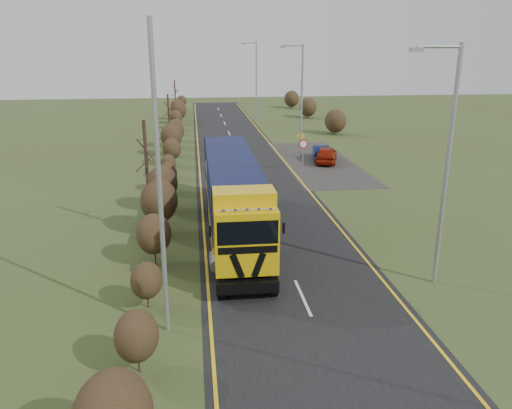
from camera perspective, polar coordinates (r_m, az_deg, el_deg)
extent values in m
plane|color=#3B471E|center=(23.72, 3.30, -6.08)|extent=(160.00, 160.00, 0.00)
cube|color=black|center=(33.01, 0.20, 0.83)|extent=(8.00, 120.00, 0.02)
cube|color=#2E2C29|center=(43.73, 7.02, 4.86)|extent=(6.00, 18.00, 0.02)
cube|color=yellow|center=(32.76, -6.23, 0.63)|extent=(0.12, 116.00, 0.01)
cube|color=yellow|center=(33.66, 6.46, 1.09)|extent=(0.12, 116.00, 0.01)
cube|color=silver|center=(20.18, 5.36, -10.50)|extent=(0.12, 3.00, 0.01)
cube|color=silver|center=(27.37, 1.80, -2.70)|extent=(0.12, 3.00, 0.01)
cube|color=silver|center=(34.91, -0.22, 1.80)|extent=(0.12, 3.00, 0.01)
cube|color=silver|center=(42.63, -1.52, 4.69)|extent=(0.12, 3.00, 0.01)
cube|color=silver|center=(50.43, -2.42, 6.68)|extent=(0.12, 3.00, 0.01)
cube|color=silver|center=(58.28, -3.09, 8.14)|extent=(0.12, 3.00, 0.01)
cube|color=silver|center=(66.17, -3.60, 9.25)|extent=(0.12, 3.00, 0.01)
cube|color=silver|center=(74.09, -4.01, 10.13)|extent=(0.12, 3.00, 0.01)
cube|color=silver|center=(82.02, -4.33, 10.83)|extent=(0.12, 3.00, 0.01)
ellipsoid|color=black|center=(15.81, -13.50, -14.35)|extent=(1.34, 1.74, 1.54)
ellipsoid|color=black|center=(19.37, -12.41, -8.45)|extent=(1.21, 1.57, 1.39)
ellipsoid|color=black|center=(22.90, -11.60, -3.29)|extent=(1.58, 2.06, 1.82)
ellipsoid|color=black|center=(26.56, -11.02, 0.46)|extent=(1.96, 2.55, 2.25)
ellipsoid|color=black|center=(30.44, -10.65, 2.42)|extent=(1.83, 2.38, 2.10)
ellipsoid|color=black|center=(34.41, -10.13, 3.45)|extent=(1.37, 1.78, 1.57)
ellipsoid|color=black|center=(38.34, -10.01, 4.65)|extent=(1.20, 1.56, 1.38)
ellipsoid|color=black|center=(42.18, -9.61, 6.29)|extent=(1.55, 2.02, 1.78)
ellipsoid|color=black|center=(46.06, -9.67, 7.69)|extent=(1.95, 2.53, 2.24)
ellipsoid|color=black|center=(50.01, -9.27, 8.37)|extent=(1.85, 2.41, 2.13)
ellipsoid|color=black|center=(54.03, -9.35, 8.57)|extent=(1.40, 1.81, 1.61)
ellipsoid|color=black|center=(58.00, -8.97, 9.00)|extent=(1.19, 1.55, 1.37)
ellipsoid|color=black|center=(61.93, -9.15, 9.81)|extent=(1.52, 1.97, 1.75)
ellipsoid|color=black|center=(65.84, -8.80, 10.61)|extent=(1.93, 2.51, 2.22)
ellipsoid|color=black|center=(69.83, -8.99, 10.94)|extent=(1.88, 2.44, 2.16)
ellipsoid|color=black|center=(73.84, -8.62, 10.98)|extent=(1.43, 1.85, 1.64)
ellipsoid|color=black|center=(77.85, -8.83, 11.13)|extent=(1.19, 1.55, 1.37)
ellipsoid|color=black|center=(81.79, -8.50, 11.64)|extent=(1.49, 1.93, 1.71)
cylinder|color=#34211A|center=(26.29, -12.29, 2.89)|extent=(0.18, 0.18, 6.05)
cylinder|color=#34211A|center=(51.90, -9.92, 9.55)|extent=(0.18, 0.18, 5.06)
cylinder|color=#34211A|center=(73.73, -9.21, 11.90)|extent=(0.18, 0.18, 5.15)
cube|color=black|center=(21.32, -1.49, -6.85)|extent=(2.39, 4.54, 0.44)
cube|color=#D9AF09|center=(19.88, -1.27, -3.64)|extent=(2.47, 2.18, 2.56)
cube|color=black|center=(19.66, -0.92, -9.53)|extent=(2.46, 0.13, 0.54)
cube|color=black|center=(19.14, -2.16, -7.06)|extent=(0.59, 0.02, 1.06)
cube|color=black|center=(19.22, 0.32, -6.93)|extent=(0.59, 0.02, 1.06)
cube|color=black|center=(18.70, -0.95, -3.25)|extent=(2.31, 0.07, 0.93)
cube|color=black|center=(18.92, -0.93, -5.24)|extent=(2.26, 0.04, 0.28)
cube|color=#D9AF09|center=(19.70, -1.40, 0.94)|extent=(2.47, 1.39, 0.55)
cylinder|color=silver|center=(18.63, -1.03, -0.60)|extent=(2.16, 0.07, 0.06)
cube|color=black|center=(18.80, -5.29, -3.05)|extent=(0.08, 0.12, 0.44)
cube|color=black|center=(19.08, 3.19, -2.69)|extent=(0.08, 0.12, 0.44)
cylinder|color=gray|center=(21.59, -4.60, -6.44)|extent=(0.56, 1.28, 0.55)
cylinder|color=gray|center=(21.78, 1.39, -6.16)|extent=(0.56, 1.28, 0.55)
cube|color=orange|center=(27.08, -2.84, -0.30)|extent=(2.54, 12.41, 0.24)
cube|color=black|center=(26.67, -2.89, 2.71)|extent=(2.52, 12.01, 2.70)
cube|color=#0D1638|center=(32.51, -3.70, 5.39)|extent=(2.44, 0.08, 2.70)
cube|color=#0D1638|center=(20.93, -1.63, -1.46)|extent=(2.44, 0.08, 2.70)
cube|color=black|center=(30.81, -3.36, 0.80)|extent=(2.28, 3.55, 0.34)
cube|color=orange|center=(26.31, -5.26, -2.43)|extent=(0.08, 5.41, 0.44)
cube|color=orange|center=(26.48, -0.07, -2.22)|extent=(0.08, 5.41, 0.44)
cylinder|color=black|center=(19.91, -4.03, -9.31)|extent=(0.32, 1.02, 1.02)
cylinder|color=black|center=(20.10, 1.93, -9.00)|extent=(0.32, 1.02, 1.02)
cylinder|color=black|center=(22.13, -4.39, -6.45)|extent=(0.32, 1.02, 1.02)
cylinder|color=black|center=(22.30, 0.94, -6.20)|extent=(0.32, 1.02, 1.02)
cylinder|color=black|center=(29.96, -5.21, 0.01)|extent=(0.32, 1.02, 1.02)
cylinder|color=black|center=(30.09, -1.28, 0.16)|extent=(0.32, 1.02, 1.02)
cylinder|color=black|center=(30.90, -5.28, 0.55)|extent=(0.32, 1.02, 1.02)
cylinder|color=black|center=(31.02, -1.47, 0.69)|extent=(0.32, 1.02, 1.02)
cylinder|color=black|center=(31.84, -5.34, 1.07)|extent=(0.32, 1.02, 1.02)
cylinder|color=black|center=(31.96, -1.64, 1.20)|extent=(0.32, 1.02, 1.02)
imported|color=maroon|center=(43.41, 8.05, 5.68)|extent=(2.93, 4.52, 1.43)
imported|color=#0B1840|center=(44.56, 7.42, 5.91)|extent=(2.04, 4.08, 1.28)
cylinder|color=gray|center=(21.07, 20.96, 3.61)|extent=(0.18, 0.18, 9.67)
cylinder|color=gray|center=(20.16, 20.20, 16.58)|extent=(1.72, 0.12, 0.12)
cube|color=gray|center=(19.79, 17.85, 16.49)|extent=(0.48, 0.19, 0.15)
cylinder|color=gray|center=(44.59, 5.22, 11.53)|extent=(0.18, 0.18, 9.80)
cylinder|color=gray|center=(44.18, 4.24, 17.66)|extent=(1.74, 0.12, 0.12)
cube|color=gray|center=(44.02, 3.07, 17.54)|extent=(0.49, 0.20, 0.15)
cylinder|color=gray|center=(69.44, 0.04, 13.90)|extent=(0.18, 0.18, 10.24)
cylinder|color=gray|center=(69.20, -0.75, 17.98)|extent=(1.82, 0.12, 0.12)
cube|color=gray|center=(69.10, -1.54, 17.89)|extent=(0.51, 0.20, 0.16)
cylinder|color=gray|center=(16.28, -10.97, 1.87)|extent=(0.16, 0.16, 10.36)
cylinder|color=gray|center=(39.78, 5.37, 5.31)|extent=(0.08, 0.08, 2.26)
cylinder|color=red|center=(39.53, 5.42, 6.90)|extent=(0.72, 0.04, 0.72)
cylinder|color=white|center=(39.51, 5.43, 6.89)|extent=(0.54, 0.02, 0.54)
cylinder|color=gray|center=(46.98, 5.13, 6.76)|extent=(0.08, 0.08, 1.57)
cube|color=#CCBB0B|center=(46.77, 5.17, 7.83)|extent=(0.79, 0.04, 0.79)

